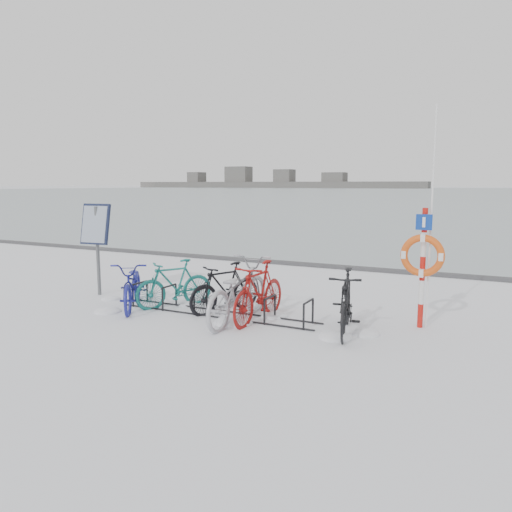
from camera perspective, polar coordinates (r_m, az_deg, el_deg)
name	(u,v)px	position (r m, az deg, el deg)	size (l,w,h in m)	color
ground	(217,314)	(9.37, -4.46, -6.68)	(900.00, 900.00, 0.00)	white
ice_sheet	(488,192)	(162.85, 24.94, 6.66)	(400.00, 298.00, 0.02)	#93A0A6
quay_edge	(321,266)	(14.63, 7.46, -1.10)	(400.00, 0.25, 0.10)	#3F3F42
bike_rack	(217,305)	(9.33, -4.48, -5.61)	(4.00, 0.48, 0.46)	black
info_board	(96,230)	(11.26, -17.83, 2.88)	(0.69, 0.32, 1.99)	#595B5E
lifebuoy_station	(423,256)	(8.68, 18.53, 0.03)	(0.71, 0.22, 3.67)	#B9150E
shoreline	(266,183)	(296.22, 1.10, 8.34)	(180.00, 12.00, 9.50)	#4D4D4D
bike_0	(133,283)	(10.06, -13.87, -3.00)	(0.65, 1.87, 0.98)	navy
bike_1	(174,282)	(10.00, -9.33, -2.96)	(0.46, 1.61, 0.97)	#186E68
bike_2	(225,286)	(9.50, -3.55, -3.46)	(0.45, 1.61, 0.97)	black
bike_3	(238,289)	(8.80, -2.10, -3.80)	(0.76, 2.19, 1.15)	#A3A4AB
bike_4	(259,290)	(8.85, 0.35, -3.93)	(0.51, 1.81, 1.09)	maroon
bike_5	(346,300)	(8.28, 10.26, -4.99)	(0.50, 1.77, 1.07)	black
snow_drifts	(236,320)	(9.01, -2.25, -7.28)	(5.85, 2.08, 0.24)	white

